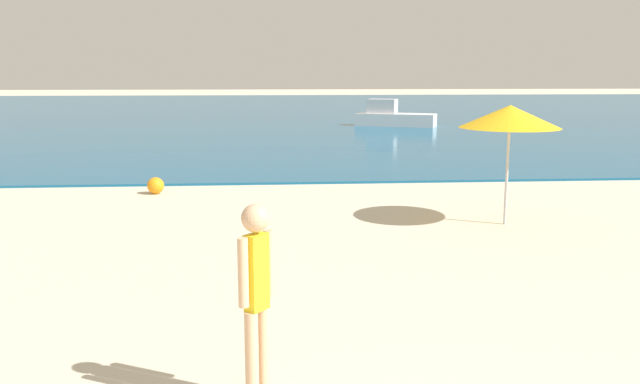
% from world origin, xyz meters
% --- Properties ---
extents(water, '(160.00, 60.00, 0.06)m').
position_xyz_m(water, '(0.00, 44.14, 0.03)').
color(water, '#14567F').
rests_on(water, ground).
extents(person_standing, '(0.29, 0.32, 1.73)m').
position_xyz_m(person_standing, '(-1.17, 3.25, 0.98)').
color(person_standing, '#DDAD84').
rests_on(person_standing, ground).
extents(boat_near, '(4.09, 2.68, 1.33)m').
position_xyz_m(boat_near, '(5.06, 30.67, 0.52)').
color(boat_near, white).
rests_on(boat_near, water).
extents(beach_ball, '(0.38, 0.38, 0.38)m').
position_xyz_m(beach_ball, '(-3.68, 13.13, 0.19)').
color(beach_ball, orange).
rests_on(beach_ball, ground).
extents(beach_umbrella, '(1.80, 1.80, 2.17)m').
position_xyz_m(beach_umbrella, '(3.23, 9.58, 1.97)').
color(beach_umbrella, '#B7B7BC').
rests_on(beach_umbrella, ground).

